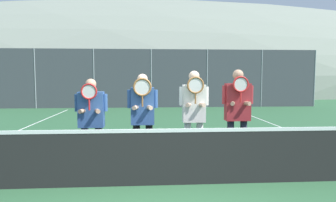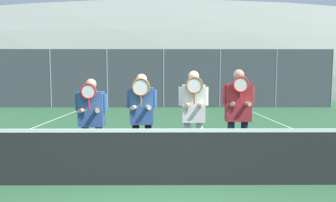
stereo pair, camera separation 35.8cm
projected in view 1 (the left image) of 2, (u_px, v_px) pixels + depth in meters
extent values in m
plane|color=#2D5B38|center=(160.00, 185.00, 4.77)|extent=(120.00, 120.00, 0.00)
ellipsoid|color=gray|center=(149.00, 85.00, 58.60)|extent=(137.89, 76.60, 26.81)
cube|color=tan|center=(166.00, 77.00, 25.19)|extent=(18.36, 5.00, 3.37)
cube|color=#3D4247|center=(166.00, 54.00, 25.04)|extent=(18.86, 5.50, 0.36)
cylinder|color=gray|center=(35.00, 79.00, 16.05)|extent=(0.06, 0.06, 3.21)
cylinder|color=gray|center=(94.00, 79.00, 16.26)|extent=(0.06, 0.06, 3.21)
cylinder|color=gray|center=(151.00, 78.00, 16.47)|extent=(0.06, 0.06, 3.21)
cylinder|color=gray|center=(207.00, 78.00, 16.68)|extent=(0.06, 0.06, 3.21)
cylinder|color=gray|center=(262.00, 78.00, 16.89)|extent=(0.06, 0.06, 3.21)
cylinder|color=gray|center=(315.00, 78.00, 17.10)|extent=(0.06, 0.06, 3.21)
cube|color=#42474C|center=(151.00, 78.00, 16.47)|extent=(18.69, 0.02, 3.21)
cube|color=black|center=(160.00, 159.00, 4.73)|extent=(11.44, 0.02, 0.86)
cube|color=white|center=(160.00, 131.00, 4.69)|extent=(11.44, 0.03, 0.06)
cube|color=white|center=(316.00, 141.00, 8.04)|extent=(0.05, 16.00, 0.01)
cylinder|color=#56565B|center=(85.00, 149.00, 5.47)|extent=(0.13, 0.13, 0.81)
cylinder|color=#56565B|center=(99.00, 149.00, 5.49)|extent=(0.13, 0.13, 0.81)
cube|color=#335693|center=(91.00, 110.00, 5.42)|extent=(0.45, 0.22, 0.64)
sphere|color=tan|center=(91.00, 84.00, 5.38)|extent=(0.20, 0.20, 0.20)
cylinder|color=#335693|center=(77.00, 103.00, 5.39)|extent=(0.08, 0.08, 0.31)
cylinder|color=#335693|center=(105.00, 103.00, 5.42)|extent=(0.08, 0.08, 0.31)
cylinder|color=tan|center=(84.00, 111.00, 5.32)|extent=(0.16, 0.27, 0.08)
cylinder|color=tan|center=(97.00, 111.00, 5.34)|extent=(0.16, 0.27, 0.08)
cylinder|color=red|center=(89.00, 105.00, 5.23)|extent=(0.03, 0.03, 0.20)
torus|color=red|center=(89.00, 92.00, 5.21)|extent=(0.29, 0.03, 0.29)
cylinder|color=silver|center=(89.00, 92.00, 5.21)|extent=(0.24, 0.00, 0.24)
cylinder|color=black|center=(137.00, 147.00, 5.52)|extent=(0.13, 0.13, 0.85)
cylinder|color=black|center=(149.00, 147.00, 5.53)|extent=(0.13, 0.13, 0.85)
cube|color=#335693|center=(143.00, 106.00, 5.46)|extent=(0.42, 0.22, 0.67)
sphere|color=#DBB293|center=(142.00, 79.00, 5.42)|extent=(0.19, 0.19, 0.19)
cylinder|color=#335693|center=(130.00, 99.00, 5.44)|extent=(0.08, 0.08, 0.33)
cylinder|color=#335693|center=(155.00, 99.00, 5.47)|extent=(0.08, 0.08, 0.33)
cylinder|color=#DBB293|center=(137.00, 107.00, 5.37)|extent=(0.16, 0.27, 0.08)
cylinder|color=#DBB293|center=(148.00, 107.00, 5.38)|extent=(0.16, 0.27, 0.08)
cylinder|color=#936033|center=(142.00, 101.00, 5.28)|extent=(0.03, 0.03, 0.20)
torus|color=#936033|center=(142.00, 87.00, 5.26)|extent=(0.33, 0.04, 0.33)
cylinder|color=silver|center=(142.00, 87.00, 5.26)|extent=(0.27, 0.00, 0.27)
cylinder|color=white|center=(188.00, 145.00, 5.64)|extent=(0.13, 0.13, 0.88)
cylinder|color=white|center=(200.00, 145.00, 5.65)|extent=(0.13, 0.13, 0.88)
cube|color=white|center=(194.00, 103.00, 5.58)|extent=(0.42, 0.22, 0.70)
sphere|color=#DBB293|center=(194.00, 76.00, 5.54)|extent=(0.20, 0.20, 0.20)
cylinder|color=white|center=(181.00, 96.00, 5.55)|extent=(0.08, 0.08, 0.34)
cylinder|color=white|center=(206.00, 96.00, 5.58)|extent=(0.08, 0.08, 0.34)
cylinder|color=#DBB293|center=(189.00, 105.00, 5.48)|extent=(0.16, 0.27, 0.08)
cylinder|color=#DBB293|center=(200.00, 105.00, 5.50)|extent=(0.16, 0.27, 0.08)
cylinder|color=#936033|center=(195.00, 98.00, 5.39)|extent=(0.03, 0.03, 0.20)
torus|color=#936033|center=(196.00, 85.00, 5.37)|extent=(0.31, 0.03, 0.31)
cylinder|color=silver|center=(196.00, 85.00, 5.37)|extent=(0.26, 0.00, 0.26)
cylinder|color=#232838|center=(230.00, 144.00, 5.73)|extent=(0.13, 0.13, 0.89)
cylinder|color=#232838|center=(243.00, 143.00, 5.75)|extent=(0.13, 0.13, 0.89)
cube|color=maroon|center=(238.00, 102.00, 5.67)|extent=(0.46, 0.22, 0.71)
sphere|color=tan|center=(238.00, 75.00, 5.63)|extent=(0.20, 0.20, 0.20)
cylinder|color=maroon|center=(224.00, 95.00, 5.64)|extent=(0.08, 0.08, 0.35)
cylinder|color=maroon|center=(251.00, 95.00, 5.68)|extent=(0.08, 0.08, 0.35)
cylinder|color=tan|center=(233.00, 103.00, 5.58)|extent=(0.16, 0.27, 0.08)
cylinder|color=tan|center=(245.00, 103.00, 5.59)|extent=(0.16, 0.27, 0.08)
cylinder|color=red|center=(241.00, 97.00, 5.48)|extent=(0.03, 0.03, 0.20)
torus|color=red|center=(241.00, 84.00, 5.46)|extent=(0.30, 0.03, 0.30)
cylinder|color=silver|center=(241.00, 84.00, 5.46)|extent=(0.25, 0.00, 0.25)
cube|color=slate|center=(50.00, 93.00, 18.55)|extent=(4.04, 1.70, 0.80)
cube|color=#2D3842|center=(50.00, 81.00, 18.49)|extent=(2.22, 1.57, 0.66)
cylinder|color=black|center=(68.00, 100.00, 17.81)|extent=(0.60, 0.16, 0.60)
cylinder|color=black|center=(75.00, 98.00, 19.54)|extent=(0.60, 0.16, 0.60)
cylinder|color=black|center=(23.00, 101.00, 17.63)|extent=(0.60, 0.16, 0.60)
cylinder|color=black|center=(34.00, 98.00, 19.36)|extent=(0.60, 0.16, 0.60)
cube|color=#285638|center=(131.00, 92.00, 19.36)|extent=(4.32, 1.84, 0.85)
cube|color=#2D3842|center=(131.00, 80.00, 19.29)|extent=(2.37, 1.70, 0.69)
cylinder|color=black|center=(153.00, 99.00, 18.55)|extent=(0.60, 0.16, 0.60)
cylinder|color=black|center=(153.00, 97.00, 20.42)|extent=(0.60, 0.16, 0.60)
cylinder|color=black|center=(107.00, 100.00, 18.36)|extent=(0.60, 0.16, 0.60)
cylinder|color=black|center=(111.00, 97.00, 20.23)|extent=(0.60, 0.16, 0.60)
cube|color=maroon|center=(208.00, 93.00, 19.43)|extent=(4.12, 1.77, 0.74)
cube|color=#2D3842|center=(208.00, 82.00, 19.38)|extent=(2.26, 1.62, 0.61)
cylinder|color=black|center=(232.00, 99.00, 18.66)|extent=(0.60, 0.16, 0.60)
cylinder|color=black|center=(225.00, 97.00, 20.45)|extent=(0.60, 0.16, 0.60)
cylinder|color=black|center=(190.00, 99.00, 18.48)|extent=(0.60, 0.16, 0.60)
cylinder|color=black|center=(186.00, 97.00, 20.27)|extent=(0.60, 0.16, 0.60)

